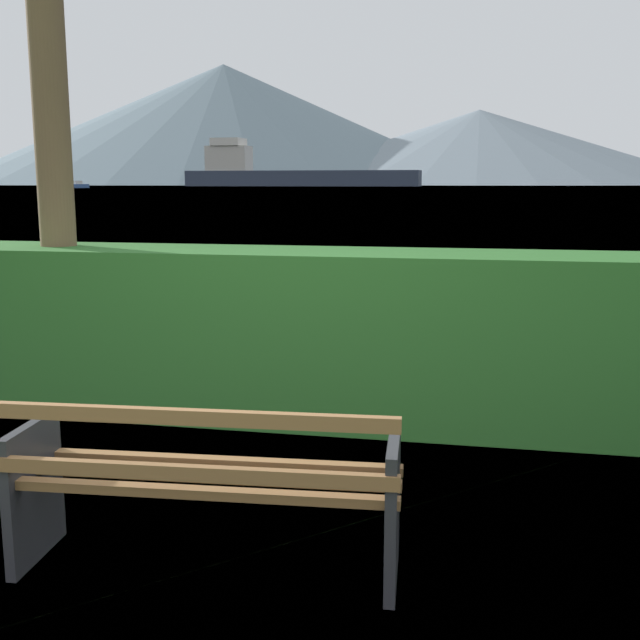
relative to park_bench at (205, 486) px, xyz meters
The scene contains 7 objects.
ground_plane 0.43m from the park_bench, 93.86° to the left, with size 1400.00×1400.00×0.00m, color #567A38.
water_surface 308.20m from the park_bench, 90.00° to the left, with size 620.00×620.00×0.00m, color slate.
park_bench is the anchor object (origin of this frame).
hedge_row 2.50m from the park_bench, 90.09° to the left, with size 11.02×0.90×1.30m, color #2D6B28.
cargo_ship_large 328.77m from the park_bench, 104.01° to the left, with size 99.80×15.85×20.04m.
fishing_boat_near 242.32m from the park_bench, 118.65° to the left, with size 4.77×6.98×2.12m.
distant_hills 565.21m from the park_bench, 89.88° to the left, with size 828.51×395.42×87.34m.
Camera 1 is at (1.19, -3.26, 1.80)m, focal length 43.59 mm.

